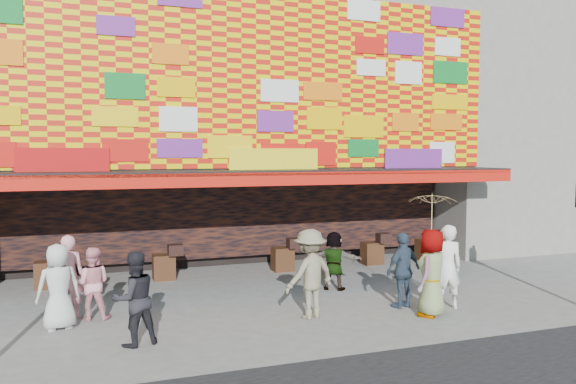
# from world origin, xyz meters

# --- Properties ---
(ground) EXTENTS (90.00, 90.00, 0.00)m
(ground) POSITION_xyz_m (0.00, 0.00, 0.00)
(ground) COLOR slate
(ground) RESTS_ON ground
(shop_building) EXTENTS (15.20, 9.40, 10.00)m
(shop_building) POSITION_xyz_m (0.00, 8.18, 5.23)
(shop_building) COLOR gray
(shop_building) RESTS_ON ground
(neighbor_right) EXTENTS (11.00, 8.00, 12.00)m
(neighbor_right) POSITION_xyz_m (13.00, 8.00, 6.00)
(neighbor_right) COLOR gray
(neighbor_right) RESTS_ON ground
(ped_a) EXTENTS (0.96, 0.75, 1.73)m
(ped_a) POSITION_xyz_m (-5.03, 0.82, 0.86)
(ped_a) COLOR silver
(ped_a) RESTS_ON ground
(ped_b) EXTENTS (0.72, 0.53, 1.79)m
(ped_b) POSITION_xyz_m (-4.86, 1.57, 0.90)
(ped_b) COLOR pink
(ped_b) RESTS_ON ground
(ped_c) EXTENTS (1.00, 0.88, 1.74)m
(ped_c) POSITION_xyz_m (-3.67, -0.66, 0.87)
(ped_c) COLOR black
(ped_c) RESTS_ON ground
(ped_d) EXTENTS (1.40, 1.07, 1.91)m
(ped_d) POSITION_xyz_m (-0.01, -0.13, 0.95)
(ped_d) COLOR gray
(ped_d) RESTS_ON ground
(ped_e) EXTENTS (1.09, 0.68, 1.73)m
(ped_e) POSITION_xyz_m (2.29, -0.10, 0.86)
(ped_e) COLOR #35475D
(ped_e) RESTS_ON ground
(ped_f) EXTENTS (1.40, 1.18, 1.51)m
(ped_f) POSITION_xyz_m (1.50, 1.96, 0.76)
(ped_f) COLOR gray
(ped_f) RESTS_ON ground
(ped_g) EXTENTS (1.10, 1.04, 1.89)m
(ped_g) POSITION_xyz_m (2.52, -0.88, 0.94)
(ped_g) COLOR gray
(ped_g) RESTS_ON ground
(ped_h) EXTENTS (0.80, 0.63, 1.91)m
(ped_h) POSITION_xyz_m (3.19, -0.48, 0.96)
(ped_h) COLOR white
(ped_h) RESTS_ON ground
(ped_i) EXTENTS (0.85, 0.72, 1.54)m
(ped_i) POSITION_xyz_m (-4.39, 1.32, 0.77)
(ped_i) COLOR pink
(ped_i) RESTS_ON ground
(parasol) EXTENTS (1.28, 1.29, 1.92)m
(parasol) POSITION_xyz_m (2.52, -0.88, 2.18)
(parasol) COLOR beige
(parasol) RESTS_ON ground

